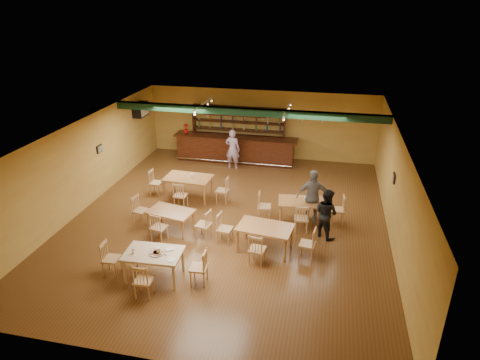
% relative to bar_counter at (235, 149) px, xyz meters
% --- Properties ---
extents(floor, '(12.00, 12.00, 0.00)m').
position_rel_bar_counter_xyz_m(floor, '(0.96, -5.15, -0.56)').
color(floor, brown).
rests_on(floor, ground).
extents(ceiling_beam, '(10.00, 0.30, 0.25)m').
position_rel_bar_counter_xyz_m(ceiling_beam, '(0.96, -2.35, 2.31)').
color(ceiling_beam, black).
rests_on(ceiling_beam, ceiling).
extents(track_rail_left, '(0.05, 2.50, 0.05)m').
position_rel_bar_counter_xyz_m(track_rail_left, '(-0.84, -1.75, 2.38)').
color(track_rail_left, white).
rests_on(track_rail_left, ceiling).
extents(track_rail_right, '(0.05, 2.50, 0.05)m').
position_rel_bar_counter_xyz_m(track_rail_right, '(2.36, -1.75, 2.38)').
color(track_rail_right, white).
rests_on(track_rail_right, ceiling).
extents(ac_unit, '(0.34, 0.70, 0.48)m').
position_rel_bar_counter_xyz_m(ac_unit, '(-3.84, -0.95, 1.79)').
color(ac_unit, white).
rests_on(ac_unit, wall_left).
extents(picture_left, '(0.04, 0.34, 0.28)m').
position_rel_bar_counter_xyz_m(picture_left, '(-4.01, -4.15, 1.14)').
color(picture_left, black).
rests_on(picture_left, wall_left).
extents(picture_right, '(0.04, 0.34, 0.28)m').
position_rel_bar_counter_xyz_m(picture_right, '(5.93, -4.65, 1.14)').
color(picture_right, black).
rests_on(picture_right, wall_right).
extents(bar_counter, '(5.36, 0.85, 1.13)m').
position_rel_bar_counter_xyz_m(bar_counter, '(0.00, 0.00, 0.00)').
color(bar_counter, black).
rests_on(bar_counter, ground).
extents(back_bar_hutch, '(4.14, 0.40, 2.28)m').
position_rel_bar_counter_xyz_m(back_bar_hutch, '(0.00, 0.63, 0.57)').
color(back_bar_hutch, black).
rests_on(back_bar_hutch, ground).
extents(poinsettia, '(0.30, 0.30, 0.42)m').
position_rel_bar_counter_xyz_m(poinsettia, '(-2.23, 0.00, 0.78)').
color(poinsettia, '#B81210').
rests_on(poinsettia, bar_counter).
extents(dining_table_a, '(1.68, 1.05, 0.82)m').
position_rel_bar_counter_xyz_m(dining_table_a, '(-0.81, -3.96, -0.16)').
color(dining_table_a, '#B0763E').
rests_on(dining_table_a, ground).
extents(dining_table_b, '(1.52, 1.02, 0.72)m').
position_rel_bar_counter_xyz_m(dining_table_b, '(3.24, -4.78, -0.21)').
color(dining_table_b, '#B0763E').
rests_on(dining_table_b, ground).
extents(dining_table_c, '(1.50, 1.07, 0.68)m').
position_rel_bar_counter_xyz_m(dining_table_c, '(-0.61, -6.25, -0.22)').
color(dining_table_c, '#B0763E').
rests_on(dining_table_c, ground).
extents(dining_table_d, '(1.64, 1.11, 0.77)m').
position_rel_bar_counter_xyz_m(dining_table_d, '(2.39, -6.72, -0.18)').
color(dining_table_d, '#B0763E').
rests_on(dining_table_d, ground).
extents(near_table, '(1.48, 0.99, 0.77)m').
position_rel_bar_counter_xyz_m(near_table, '(-0.16, -8.62, -0.18)').
color(near_table, tan).
rests_on(near_table, ground).
extents(pizza_tray, '(0.52, 0.52, 0.01)m').
position_rel_bar_counter_xyz_m(pizza_tray, '(-0.06, -8.62, 0.21)').
color(pizza_tray, silver).
rests_on(pizza_tray, near_table).
extents(parmesan_shaker, '(0.08, 0.08, 0.11)m').
position_rel_bar_counter_xyz_m(parmesan_shaker, '(-0.62, -8.77, 0.26)').
color(parmesan_shaker, '#EAE5C6').
rests_on(parmesan_shaker, near_table).
extents(napkin_stack, '(0.25, 0.23, 0.03)m').
position_rel_bar_counter_xyz_m(napkin_stack, '(0.20, -8.41, 0.22)').
color(napkin_stack, white).
rests_on(napkin_stack, near_table).
extents(pizza_server, '(0.29, 0.29, 0.00)m').
position_rel_bar_counter_xyz_m(pizza_server, '(0.10, -8.57, 0.22)').
color(pizza_server, silver).
rests_on(pizza_server, pizza_tray).
extents(side_plate, '(0.23, 0.23, 0.01)m').
position_rel_bar_counter_xyz_m(side_plate, '(0.41, -8.82, 0.21)').
color(side_plate, white).
rests_on(side_plate, near_table).
extents(patron_bar, '(0.65, 0.46, 1.69)m').
position_rel_bar_counter_xyz_m(patron_bar, '(0.07, -0.83, 0.28)').
color(patron_bar, purple).
rests_on(patron_bar, ground).
extents(patron_right_a, '(0.96, 0.93, 1.55)m').
position_rel_bar_counter_xyz_m(patron_right_a, '(4.04, -5.58, 0.21)').
color(patron_right_a, black).
rests_on(patron_right_a, ground).
extents(patron_right_b, '(1.09, 0.59, 1.76)m').
position_rel_bar_counter_xyz_m(patron_right_b, '(3.59, -4.72, 0.31)').
color(patron_right_b, gray).
rests_on(patron_right_b, ground).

